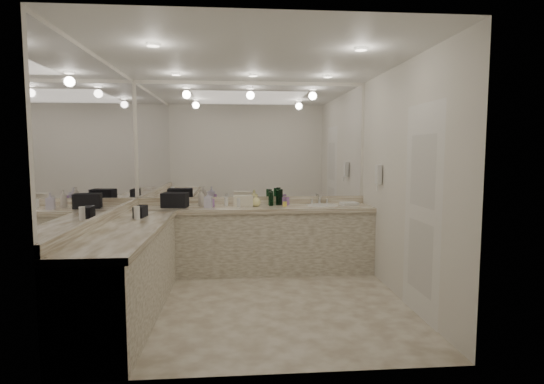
{
  "coord_description": "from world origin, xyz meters",
  "views": [
    {
      "loc": [
        -0.21,
        -4.47,
        1.64
      ],
      "look_at": [
        0.19,
        0.4,
        1.17
      ],
      "focal_mm": 28.0,
      "sensor_mm": 36.0,
      "label": 1
    }
  ],
  "objects": [
    {
      "name": "wall_phone",
      "position": [
        1.56,
        0.7,
        1.35
      ],
      "size": [
        0.06,
        0.1,
        0.24
      ],
      "primitive_type": "cube",
      "color": "white",
      "rests_on": "wall_right"
    },
    {
      "name": "soap_bottle_a",
      "position": [
        -0.69,
        1.26,
        1.02
      ],
      "size": [
        0.09,
        0.09,
        0.23
      ],
      "primitive_type": "imported",
      "rotation": [
        0.0,
        0.0,
        0.05
      ],
      "color": "beige",
      "rests_on": "vanity_back_top"
    },
    {
      "name": "black_toiletry_bag",
      "position": [
        -1.03,
        1.16,
        0.99
      ],
      "size": [
        0.35,
        0.25,
        0.19
      ],
      "primitive_type": "cube",
      "rotation": [
        0.0,
        0.0,
        -0.12
      ],
      "color": "black",
      "rests_on": "vanity_back_top"
    },
    {
      "name": "hand_towel",
      "position": [
        1.33,
        1.22,
        0.92
      ],
      "size": [
        0.26,
        0.2,
        0.04
      ],
      "primitive_type": "cube",
      "rotation": [
        0.0,
        0.0,
        0.2
      ],
      "color": "white",
      "rests_on": "vanity_back_top"
    },
    {
      "name": "amenity_bottle_6",
      "position": [
        -1.15,
        1.19,
        0.96
      ],
      "size": [
        0.05,
        0.05,
        0.12
      ],
      "primitive_type": "cylinder",
      "color": "#9966B2",
      "rests_on": "vanity_back_top"
    },
    {
      "name": "soap_bottle_c",
      "position": [
        0.04,
        1.19,
        0.98
      ],
      "size": [
        0.17,
        0.17,
        0.17
      ],
      "primitive_type": "imported",
      "rotation": [
        0.0,
        0.0,
        0.35
      ],
      "color": "#F2EB95",
      "rests_on": "vanity_back_top"
    },
    {
      "name": "wall_left",
      "position": [
        -1.6,
        0.0,
        1.3
      ],
      "size": [
        0.02,
        3.0,
        2.6
      ],
      "primitive_type": "cube",
      "color": "silver",
      "rests_on": "floor"
    },
    {
      "name": "green_bottle_0",
      "position": [
        0.26,
        1.35,
        1.0
      ],
      "size": [
        0.07,
        0.07,
        0.19
      ],
      "primitive_type": "cylinder",
      "color": "#104923",
      "rests_on": "vanity_back_top"
    },
    {
      "name": "amenity_bottle_7",
      "position": [
        -0.36,
        1.25,
        0.96
      ],
      "size": [
        0.05,
        0.05,
        0.12
      ],
      "primitive_type": "cylinder",
      "color": "white",
      "rests_on": "vanity_back_top"
    },
    {
      "name": "amenity_bottle_1",
      "position": [
        0.43,
        1.34,
        0.95
      ],
      "size": [
        0.06,
        0.06,
        0.11
      ],
      "primitive_type": "cylinder",
      "color": "#9966B2",
      "rests_on": "vanity_back_top"
    },
    {
      "name": "amenity_bottle_0",
      "position": [
        -0.14,
        1.18,
        0.96
      ],
      "size": [
        0.04,
        0.04,
        0.13
      ],
      "primitive_type": "cylinder",
      "color": "#E0B28C",
      "rests_on": "vanity_back_top"
    },
    {
      "name": "wall_right",
      "position": [
        1.6,
        0.0,
        1.3
      ],
      "size": [
        0.02,
        3.0,
        2.6
      ],
      "primitive_type": "cube",
      "color": "silver",
      "rests_on": "floor"
    },
    {
      "name": "backsplash_back",
      "position": [
        0.0,
        1.48,
        0.95
      ],
      "size": [
        3.2,
        0.04,
        0.1
      ],
      "primitive_type": "cube",
      "color": "silver",
      "rests_on": "vanity_back_top"
    },
    {
      "name": "lotion_left",
      "position": [
        -1.3,
        0.2,
        0.97
      ],
      "size": [
        0.06,
        0.06,
        0.15
      ],
      "primitive_type": "cylinder",
      "color": "white",
      "rests_on": "vanity_left_top"
    },
    {
      "name": "vanity_back_base",
      "position": [
        0.0,
        1.2,
        0.42
      ],
      "size": [
        3.2,
        0.6,
        0.84
      ],
      "primitive_type": "cube",
      "color": "silver",
      "rests_on": "floor"
    },
    {
      "name": "green_bottle_1",
      "position": [
        0.25,
        1.24,
        0.99
      ],
      "size": [
        0.06,
        0.06,
        0.19
      ],
      "primitive_type": "cylinder",
      "color": "#104923",
      "rests_on": "vanity_back_top"
    },
    {
      "name": "amenity_bottle_2",
      "position": [
        0.43,
        1.15,
        0.93
      ],
      "size": [
        0.06,
        0.06,
        0.06
      ],
      "primitive_type": "cylinder",
      "color": "#F2D84C",
      "rests_on": "vanity_back_top"
    },
    {
      "name": "green_bottle_2",
      "position": [
        0.39,
        1.34,
        1.0
      ],
      "size": [
        0.06,
        0.06,
        0.21
      ],
      "primitive_type": "cylinder",
      "color": "#104923",
      "rests_on": "vanity_back_top"
    },
    {
      "name": "amenity_bottle_4",
      "position": [
        -0.19,
        1.12,
        0.96
      ],
      "size": [
        0.04,
        0.04,
        0.13
      ],
      "primitive_type": "cylinder",
      "color": "white",
      "rests_on": "vanity_back_top"
    },
    {
      "name": "sink",
      "position": [
        0.95,
        1.2,
        0.9
      ],
      "size": [
        0.44,
        0.44,
        0.03
      ],
      "primitive_type": "cylinder",
      "color": "white",
      "rests_on": "vanity_back_top"
    },
    {
      "name": "floor",
      "position": [
        0.0,
        0.0,
        0.0
      ],
      "size": [
        3.2,
        3.2,
        0.0
      ],
      "primitive_type": "plane",
      "color": "beige",
      "rests_on": "ground"
    },
    {
      "name": "amenity_bottle_5",
      "position": [
        0.48,
        1.3,
        0.96
      ],
      "size": [
        0.05,
        0.05,
        0.11
      ],
      "primitive_type": "cylinder",
      "color": "#9966B2",
      "rests_on": "vanity_back_top"
    },
    {
      "name": "cream_cosmetic_case",
      "position": [
        -0.13,
        1.21,
        0.97
      ],
      "size": [
        0.26,
        0.17,
        0.15
      ],
      "primitive_type": "cube",
      "rotation": [
        0.0,
        0.0,
        0.04
      ],
      "color": "silver",
      "rests_on": "vanity_back_top"
    },
    {
      "name": "vanity_left_top",
      "position": [
        -1.29,
        -0.3,
        0.87
      ],
      "size": [
        0.64,
        2.42,
        0.06
      ],
      "primitive_type": "cube",
      "color": "silver",
      "rests_on": "vanity_left_base"
    },
    {
      "name": "amenity_bottle_8",
      "position": [
        -0.53,
        1.17,
        0.95
      ],
      "size": [
        0.04,
        0.04,
        0.11
      ],
      "primitive_type": "cylinder",
      "color": "#9966B2",
      "rests_on": "vanity_back_top"
    },
    {
      "name": "vanity_left_base",
      "position": [
        -1.3,
        -0.3,
        0.42
      ],
      "size": [
        0.6,
        2.4,
        0.84
      ],
      "primitive_type": "cube",
      "color": "silver",
      "rests_on": "floor"
    },
    {
      "name": "faucet",
      "position": [
        0.95,
        1.41,
        0.97
      ],
      "size": [
        0.24,
        0.16,
        0.14
      ],
      "primitive_type": "cube",
      "color": "silver",
      "rests_on": "vanity_back_top"
    },
    {
      "name": "green_bottle_4",
      "position": [
        0.36,
        1.31,
        1.0
      ],
      "size": [
        0.07,
        0.07,
        0.21
      ],
      "primitive_type": "cylinder",
      "color": "#104923",
      "rests_on": "vanity_back_top"
    },
    {
      "name": "amenity_bottle_3",
      "position": [
        -0.97,
        1.25,
        0.95
      ],
      "size": [
        0.06,
        0.06,
        0.1
      ],
      "primitive_type": "cylinder",
      "color": "#3F3F4C",
      "rests_on": "vanity_back_top"
    },
    {
      "name": "mirror_back",
      "position": [
        0.0,
        1.49,
        1.77
      ],
      "size": [
        3.12,
        0.01,
        1.55
      ],
      "primitive_type": "cube",
      "color": "white",
      "rests_on": "wall_back"
    },
    {
      "name": "mirror_left",
      "position": [
        -1.59,
        0.0,
        1.77
      ],
      "size": [
        0.01,
        2.92,
        1.55
      ],
      "primitive_type": "cube",
      "color": "white",
      "rests_on": "wall_left"
    },
    {
      "name": "backsplash_left",
      "position": [
        -1.58,
        0.0,
        0.95
      ],
      "size": [
        0.04,
        3.0,
        0.1
      ],
      "primitive_type": "cube",
      "color": "silver",
      "rests_on": "vanity_left_top"
    },
    {
      "name": "door",
      "position": [
        1.59,
        -0.5,
        1.05
      ],
      "size": [
        0.02,
        0.82,
        2.1
      ],
      "primitive_type": "cube",
      "color": "white",
      "rests_on": "wall_right"
    },
    {
      "name": "black_bag_spill",
      "position": [
        -1.3,
        0.37,
        0.96
      ],
      "size": [
        0.12,
        0.24,
        0.13
      ],
      "primitive_type": "cube",
      "rotation": [
        0.0,
        0.0,
        -0.08
      ],
      "color": "black",
      "rests_on": "vanity_left_top"
    },
    {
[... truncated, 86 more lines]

